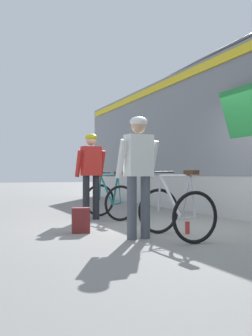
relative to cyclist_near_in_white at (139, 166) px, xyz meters
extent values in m
plane|color=gray|center=(1.34, 0.65, -1.05)|extent=(80.00, 80.00, 0.00)
cylinder|color=#4C515B|center=(-0.11, -0.01, -0.60)|extent=(0.14, 0.14, 0.90)
cylinder|color=#4C515B|center=(0.11, 0.00, -0.60)|extent=(0.14, 0.14, 0.90)
cube|color=white|center=(0.00, 0.00, 0.15)|extent=(0.40, 0.27, 0.60)
cylinder|color=white|center=(-0.26, 0.02, 0.10)|extent=(0.11, 0.26, 0.56)
cylinder|color=white|center=(0.26, 0.06, 0.10)|extent=(0.11, 0.26, 0.56)
sphere|color=tan|center=(0.00, 0.00, 0.58)|extent=(0.22, 0.22, 0.22)
ellipsoid|color=white|center=(0.00, 0.00, 0.64)|extent=(0.27, 0.29, 0.14)
cylinder|color=#232328|center=(0.00, 2.64, -0.60)|extent=(0.14, 0.14, 0.90)
cylinder|color=#232328|center=(0.21, 2.66, -0.60)|extent=(0.14, 0.14, 0.90)
cube|color=red|center=(0.10, 2.65, 0.15)|extent=(0.40, 0.28, 0.60)
cylinder|color=red|center=(-0.16, 2.66, 0.10)|extent=(0.12, 0.27, 0.56)
cylinder|color=red|center=(0.36, 2.71, 0.10)|extent=(0.12, 0.27, 0.56)
sphere|color=beige|center=(0.10, 2.65, 0.58)|extent=(0.22, 0.22, 0.22)
ellipsoid|color=yellow|center=(0.10, 2.65, 0.64)|extent=(0.28, 0.30, 0.14)
torus|color=black|center=(0.50, 0.36, -0.70)|extent=(0.71, 0.07, 0.71)
torus|color=black|center=(0.54, -0.66, -0.70)|extent=(0.71, 0.07, 0.71)
cylinder|color=silver|center=(0.52, 0.00, -0.45)|extent=(0.06, 0.64, 0.63)
cylinder|color=silver|center=(0.52, -0.12, -0.15)|extent=(0.07, 0.85, 0.04)
cylinder|color=silver|center=(0.53, -0.42, -0.45)|extent=(0.05, 0.28, 0.62)
cylinder|color=silver|center=(0.53, -0.48, -0.73)|extent=(0.04, 0.36, 0.08)
cylinder|color=silver|center=(0.53, -0.60, -0.42)|extent=(0.03, 0.14, 0.56)
cylinder|color=silver|center=(0.50, 0.33, -0.42)|extent=(0.03, 0.08, 0.55)
cylinder|color=black|center=(0.51, 0.31, -0.09)|extent=(0.48, 0.04, 0.02)
cube|color=#4C2D19|center=(0.53, -0.57, -0.10)|extent=(0.11, 0.24, 0.06)
torus|color=black|center=(0.47, 3.20, -0.70)|extent=(0.71, 0.12, 0.71)
torus|color=black|center=(0.58, 2.19, -0.70)|extent=(0.71, 0.12, 0.71)
cylinder|color=#197A7F|center=(0.51, 2.85, -0.45)|extent=(0.11, 0.64, 0.63)
cylinder|color=#197A7F|center=(0.52, 2.73, -0.15)|extent=(0.13, 0.85, 0.04)
cylinder|color=#197A7F|center=(0.55, 2.43, -0.45)|extent=(0.07, 0.28, 0.62)
cylinder|color=#197A7F|center=(0.56, 2.37, -0.73)|extent=(0.07, 0.36, 0.08)
cylinder|color=#197A7F|center=(0.57, 2.25, -0.42)|extent=(0.04, 0.15, 0.56)
cylinder|color=#197A7F|center=(0.47, 3.18, -0.42)|extent=(0.04, 0.08, 0.55)
cylinder|color=black|center=(0.48, 3.15, -0.09)|extent=(0.48, 0.07, 0.02)
cube|color=#4C2D19|center=(0.57, 2.28, -0.10)|extent=(0.12, 0.25, 0.06)
cube|color=maroon|center=(-0.61, 0.89, -0.85)|extent=(0.31, 0.23, 0.40)
cylinder|color=red|center=(0.91, 0.17, -0.96)|extent=(0.07, 0.07, 0.19)
camera|label=1|loc=(-2.37, -5.37, -0.12)|focal=43.61mm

